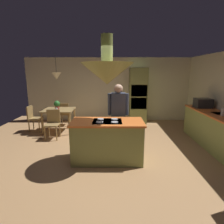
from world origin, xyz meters
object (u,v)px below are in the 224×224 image
Objects in this scene: potted_plant_on_table at (57,105)px; cup_on_table at (56,109)px; chair_by_back_wall at (64,112)px; chair_at_corner at (33,117)px; chair_facing_island at (53,122)px; dining_table at (59,112)px; microwave_on_counter at (203,103)px; oven_tower at (138,96)px; person_at_island at (118,113)px; canister_tea at (223,112)px; kitchen_island at (107,141)px.

cup_on_table is at bearing -81.18° from potted_plant_on_table.
chair_at_corner is at bearing 37.01° from chair_by_back_wall.
chair_by_back_wall is (0.00, 1.33, 0.00)m from chair_facing_island.
chair_by_back_wall is (0.00, 0.66, -0.15)m from dining_table.
chair_by_back_wall is 1.89× the size of microwave_on_counter.
oven_tower is at bearing 22.21° from dining_table.
cup_on_table is (-1.96, 1.21, -0.17)m from person_at_island.
person_at_island is 3.21m from chair_at_corner.
canister_tea is at bearing -19.22° from dining_table.
potted_plant_on_table is (-1.99, 1.38, -0.04)m from person_at_island.
kitchen_island is 3.48× the size of microwave_on_counter.
chair_at_corner is at bearing -162.74° from oven_tower.
person_at_island is at bearing -34.79° from potted_plant_on_table.
potted_plant_on_table is at bearing 98.82° from cup_on_table.
kitchen_island is 3.30m from microwave_on_counter.
chair_facing_island is 4.66m from canister_tea.
microwave_on_counter is at bearing -43.86° from oven_tower.
dining_table is 0.59× the size of person_at_island.
chair_by_back_wall and chair_at_corner have the same top height.
cup_on_table is 0.20× the size of microwave_on_counter.
kitchen_island is 0.95× the size of person_at_island.
kitchen_island is at bearing -111.20° from person_at_island.
chair_facing_island is at bearing 90.00° from chair_by_back_wall.
chair_facing_island is 4.63× the size of canister_tea.
oven_tower is 3.23m from canister_tea.
chair_facing_island is 9.67× the size of cup_on_table.
oven_tower reaches higher than chair_at_corner.
oven_tower reaches higher than chair_facing_island.
canister_tea is (4.54, -1.36, 0.21)m from cup_on_table.
chair_at_corner is at bearing 174.43° from microwave_on_counter.
kitchen_island is 2.94m from canister_tea.
chair_facing_island is at bearing -90.00° from dining_table.
chair_facing_island reaches higher than cup_on_table.
microwave_on_counter is at bearing 28.95° from kitchen_island.
person_at_island is at bearing -108.09° from oven_tower.
person_at_island is (-0.84, -2.58, -0.10)m from oven_tower.
microwave_on_counter is (4.54, -0.53, 0.41)m from dining_table.
potted_plant_on_table is at bearing 92.67° from chair_facing_island.
oven_tower is 3.13m from cup_on_table.
chair_by_back_wall is at bearing 153.68° from canister_tea.
oven_tower is at bearing -170.28° from chair_by_back_wall.
cup_on_table is at bearing -90.69° from dining_table.
chair_at_corner is 0.95m from potted_plant_on_table.
person_at_island reaches higher than chair_facing_island.
kitchen_island is at bearing -108.74° from oven_tower.
kitchen_island is 2.23m from chair_facing_island.
potted_plant_on_table reaches higher than kitchen_island.
chair_facing_island is 1.00× the size of chair_by_back_wall.
canister_tea is (2.84, 0.52, 0.55)m from kitchen_island.
chair_facing_island is 1.33m from chair_by_back_wall.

